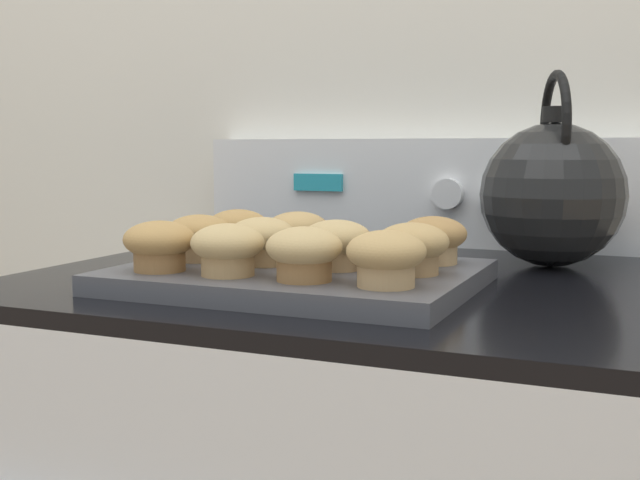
# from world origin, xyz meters

# --- Properties ---
(wall_back) EXTENTS (8.00, 0.05, 2.40)m
(wall_back) POSITION_xyz_m (0.00, 0.71, 1.20)
(wall_back) COLOR silver
(wall_back) RESTS_ON ground_plane
(control_panel) EXTENTS (0.72, 0.07, 0.17)m
(control_panel) POSITION_xyz_m (0.00, 0.66, 0.98)
(control_panel) COLOR white
(control_panel) RESTS_ON stove_range
(muffin_pan) EXTENTS (0.38, 0.29, 0.02)m
(muffin_pan) POSITION_xyz_m (-0.01, 0.23, 0.90)
(muffin_pan) COLOR #4C4C51
(muffin_pan) RESTS_ON stove_range
(muffin_r0_c0) EXTENTS (0.08, 0.08, 0.05)m
(muffin_r0_c0) POSITION_xyz_m (-0.13, 0.15, 0.94)
(muffin_r0_c0) COLOR olive
(muffin_r0_c0) RESTS_ON muffin_pan
(muffin_r0_c1) EXTENTS (0.08, 0.08, 0.05)m
(muffin_r0_c1) POSITION_xyz_m (-0.05, 0.15, 0.94)
(muffin_r0_c1) COLOR tan
(muffin_r0_c1) RESTS_ON muffin_pan
(muffin_r0_c2) EXTENTS (0.08, 0.08, 0.05)m
(muffin_r0_c2) POSITION_xyz_m (0.03, 0.15, 0.94)
(muffin_r0_c2) COLOR olive
(muffin_r0_c2) RESTS_ON muffin_pan
(muffin_r0_c3) EXTENTS (0.08, 0.08, 0.05)m
(muffin_r0_c3) POSITION_xyz_m (0.12, 0.15, 0.94)
(muffin_r0_c3) COLOR tan
(muffin_r0_c3) RESTS_ON muffin_pan
(muffin_r1_c0) EXTENTS (0.08, 0.08, 0.05)m
(muffin_r1_c0) POSITION_xyz_m (-0.14, 0.23, 0.94)
(muffin_r1_c0) COLOR tan
(muffin_r1_c0) RESTS_ON muffin_pan
(muffin_r1_c1) EXTENTS (0.08, 0.08, 0.05)m
(muffin_r1_c1) POSITION_xyz_m (-0.05, 0.23, 0.94)
(muffin_r1_c1) COLOR tan
(muffin_r1_c1) RESTS_ON muffin_pan
(muffin_r1_c2) EXTENTS (0.08, 0.08, 0.05)m
(muffin_r1_c2) POSITION_xyz_m (0.03, 0.23, 0.94)
(muffin_r1_c2) COLOR tan
(muffin_r1_c2) RESTS_ON muffin_pan
(muffin_r1_c3) EXTENTS (0.08, 0.08, 0.05)m
(muffin_r1_c3) POSITION_xyz_m (0.12, 0.23, 0.94)
(muffin_r1_c3) COLOR #A37A4C
(muffin_r1_c3) RESTS_ON muffin_pan
(muffin_r2_c0) EXTENTS (0.08, 0.08, 0.05)m
(muffin_r2_c0) POSITION_xyz_m (-0.13, 0.32, 0.94)
(muffin_r2_c0) COLOR #A37A4C
(muffin_r2_c0) RESTS_ON muffin_pan
(muffin_r2_c1) EXTENTS (0.08, 0.08, 0.05)m
(muffin_r2_c1) POSITION_xyz_m (-0.05, 0.32, 0.94)
(muffin_r2_c1) COLOR #A37A4C
(muffin_r2_c1) RESTS_ON muffin_pan
(muffin_r2_c3) EXTENTS (0.08, 0.08, 0.05)m
(muffin_r2_c3) POSITION_xyz_m (0.12, 0.32, 0.94)
(muffin_r2_c3) COLOR tan
(muffin_r2_c3) RESTS_ON muffin_pan
(tea_kettle) EXTENTS (0.18, 0.21, 0.25)m
(tea_kettle) POSITION_xyz_m (0.22, 0.50, 0.99)
(tea_kettle) COLOR black
(tea_kettle) RESTS_ON stove_range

